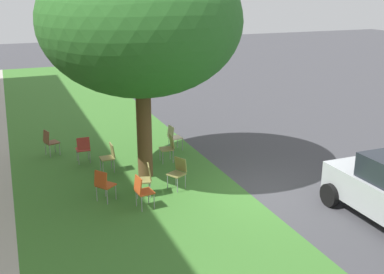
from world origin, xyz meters
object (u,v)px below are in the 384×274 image
at_px(chair_0, 50,141).
at_px(chair_8, 169,146).
at_px(chair_1, 178,171).
at_px(chair_7, 146,177).
at_px(chair_2, 174,136).
at_px(chair_5, 83,148).
at_px(chair_4, 142,190).
at_px(chair_6, 104,183).
at_px(chair_3, 109,155).
at_px(street_tree, 141,22).

xyz_separation_m(chair_0, chair_8, (-2.02, -3.47, 0.00)).
distance_m(chair_0, chair_1, 5.09).
bearing_deg(chair_8, chair_1, 168.13).
bearing_deg(chair_7, chair_0, 26.14).
xyz_separation_m(chair_2, chair_5, (-0.09, 3.08, 0.00)).
bearing_deg(chair_7, chair_1, -82.66).
xyz_separation_m(chair_0, chair_7, (-4.21, -2.07, 0.00)).
relative_size(chair_2, chair_7, 1.00).
height_order(chair_1, chair_4, same).
bearing_deg(chair_7, chair_6, 88.49).
bearing_deg(chair_4, chair_8, -30.44).
height_order(chair_0, chair_5, same).
xyz_separation_m(chair_2, chair_8, (-0.99, 0.53, 0.00)).
bearing_deg(chair_3, chair_7, -165.41).
xyz_separation_m(street_tree, chair_1, (-1.22, -0.59, -3.96)).
xyz_separation_m(street_tree, chair_2, (1.84, -1.55, -3.96)).
relative_size(chair_1, chair_4, 1.00).
distance_m(street_tree, chair_7, 4.20).
height_order(chair_1, chair_8, same).
xyz_separation_m(chair_4, chair_7, (0.73, -0.31, 0.00)).
relative_size(street_tree, chair_4, 7.44).
bearing_deg(chair_0, chair_8, -120.16).
bearing_deg(chair_6, chair_8, -49.50).
bearing_deg(chair_7, street_tree, -15.95).
xyz_separation_m(chair_1, chair_7, (-0.13, 0.97, 0.00)).
distance_m(chair_1, chair_2, 3.20).
distance_m(chair_2, chair_5, 3.09).
bearing_deg(chair_0, chair_7, -153.86).
height_order(chair_1, chair_7, same).
bearing_deg(chair_8, street_tree, 129.61).
distance_m(chair_2, chair_7, 3.72).
distance_m(chair_0, chair_7, 4.69).
bearing_deg(chair_3, chair_1, -142.13).
bearing_deg(chair_7, chair_8, -32.73).
bearing_deg(chair_0, chair_6, -167.28).
relative_size(chair_2, chair_4, 1.00).
relative_size(chair_5, chair_6, 1.00).
xyz_separation_m(chair_3, chair_7, (-2.07, -0.54, 0.00)).
bearing_deg(chair_5, street_tree, -138.68).
height_order(street_tree, chair_8, street_tree).
bearing_deg(street_tree, chair_5, 41.32).
relative_size(chair_0, chair_4, 1.00).
bearing_deg(chair_3, street_tree, -128.26).
xyz_separation_m(chair_2, chair_6, (-3.15, 3.06, 0.00)).
relative_size(chair_1, chair_5, 1.00).
height_order(chair_2, chair_7, same).
height_order(chair_7, chair_8, same).
xyz_separation_m(chair_3, chair_5, (1.02, 0.61, 0.00)).
bearing_deg(chair_5, chair_4, -167.52).
xyz_separation_m(street_tree, chair_7, (-1.34, 0.38, -3.96)).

